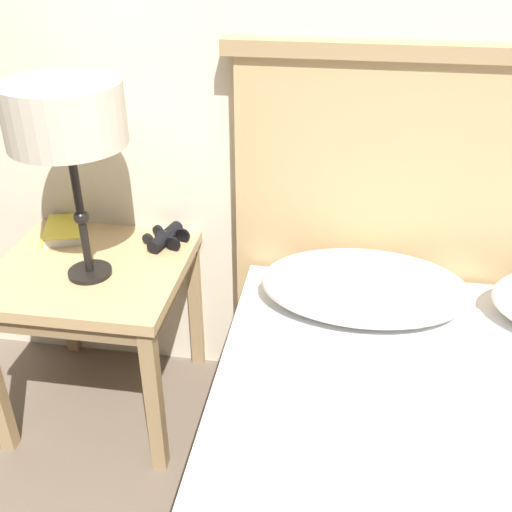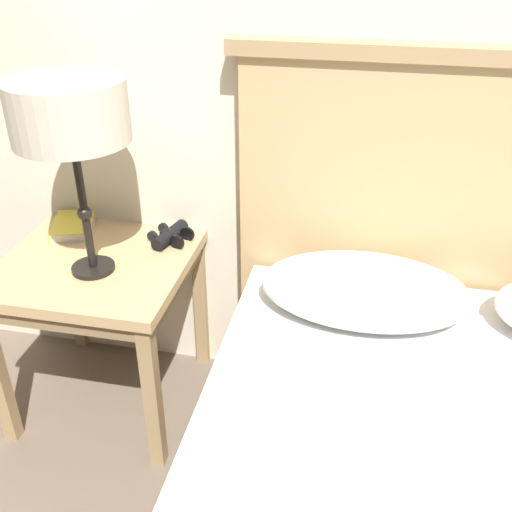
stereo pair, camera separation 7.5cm
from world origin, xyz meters
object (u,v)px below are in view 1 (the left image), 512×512
nightstand (95,283)px  book_on_nightstand (65,230)px  binoculars_pair (166,237)px  table_lamp (65,118)px

nightstand → book_on_nightstand: 0.25m
nightstand → book_on_nightstand: size_ratio=2.64×
book_on_nightstand → binoculars_pair: binoculars_pair is taller
table_lamp → book_on_nightstand: table_lamp is taller
nightstand → table_lamp: 0.56m
nightstand → table_lamp: (0.02, -0.06, 0.56)m
book_on_nightstand → binoculars_pair: size_ratio=1.33×
table_lamp → book_on_nightstand: size_ratio=2.62×
nightstand → binoculars_pair: 0.27m
binoculars_pair → book_on_nightstand: bearing=178.6°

